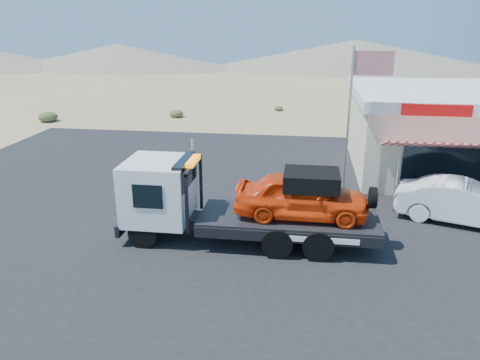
{
  "coord_description": "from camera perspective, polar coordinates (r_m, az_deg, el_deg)",
  "views": [
    {
      "loc": [
        3.02,
        -13.94,
        6.98
      ],
      "look_at": [
        0.79,
        1.79,
        1.5
      ],
      "focal_mm": 35.0,
      "sensor_mm": 36.0,
      "label": 1
    }
  ],
  "objects": [
    {
      "name": "ground",
      "position": [
        15.88,
        -3.78,
        -7.09
      ],
      "size": [
        120.0,
        120.0,
        0.0
      ],
      "primitive_type": "plane",
      "color": "#977F56",
      "rests_on": "ground"
    },
    {
      "name": "white_sedan",
      "position": [
        18.53,
        25.62,
        -2.5
      ],
      "size": [
        4.85,
        2.97,
        1.51
      ],
      "primitive_type": "imported",
      "rotation": [
        0.0,
        0.0,
        1.25
      ],
      "color": "silver",
      "rests_on": "asphalt_lot"
    },
    {
      "name": "tow_truck",
      "position": [
        15.13,
        0.26,
        -2.3
      ],
      "size": [
        8.2,
        2.43,
        2.74
      ],
      "color": "black",
      "rests_on": "asphalt_lot"
    },
    {
      "name": "jerky_store",
      "position": [
        24.61,
        25.67,
        5.45
      ],
      "size": [
        10.4,
        9.97,
        3.9
      ],
      "color": "beige",
      "rests_on": "asphalt_lot"
    },
    {
      "name": "asphalt_lot",
      "position": [
        18.34,
        4.27,
        -3.36
      ],
      "size": [
        32.0,
        24.0,
        0.02
      ],
      "primitive_type": "cube",
      "color": "black",
      "rests_on": "ground"
    },
    {
      "name": "flagpole",
      "position": [
        18.81,
        13.92,
        8.64
      ],
      "size": [
        1.55,
        0.1,
        6.0
      ],
      "color": "#99999E",
      "rests_on": "asphalt_lot"
    },
    {
      "name": "distant_hills",
      "position": [
        70.44,
        -2.53,
        14.86
      ],
      "size": [
        126.0,
        48.0,
        4.2
      ],
      "color": "#726B59",
      "rests_on": "ground"
    }
  ]
}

